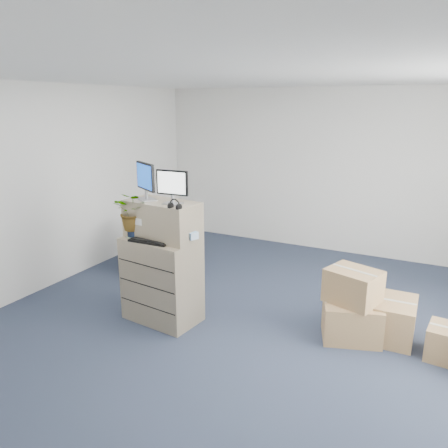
{
  "coord_description": "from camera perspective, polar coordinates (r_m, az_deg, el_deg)",
  "views": [
    {
      "loc": [
        1.86,
        -3.95,
        2.52
      ],
      "look_at": [
        -0.35,
        0.4,
        1.17
      ],
      "focal_mm": 35.0,
      "sensor_mm": 36.0,
      "label": 1
    }
  ],
  "objects": [
    {
      "name": "phone_dock",
      "position": [
        5.12,
        -7.77,
        -1.3
      ],
      "size": [
        0.06,
        0.05,
        0.13
      ],
      "rotation": [
        0.0,
        0.0,
        -0.12
      ],
      "color": "silver",
      "rests_on": "filing_cabinet_lower"
    },
    {
      "name": "headphones",
      "position": [
        4.65,
        -6.46,
        2.49
      ],
      "size": [
        0.14,
        0.03,
        0.14
      ],
      "primitive_type": "torus",
      "rotation": [
        1.57,
        0.0,
        -0.12
      ],
      "color": "black",
      "rests_on": "filing_cabinet_upper"
    },
    {
      "name": "monitor_right",
      "position": [
        4.81,
        -6.8,
        5.05
      ],
      "size": [
        0.38,
        0.16,
        0.38
      ],
      "rotation": [
        0.0,
        0.0,
        0.05
      ],
      "color": "#99999E",
      "rests_on": "filing_cabinet_upper"
    },
    {
      "name": "water_bottle",
      "position": [
        5.05,
        -7.62,
        -0.38
      ],
      "size": [
        0.08,
        0.08,
        0.28
      ],
      "primitive_type": "cylinder",
      "color": "gray",
      "rests_on": "filing_cabinet_lower"
    },
    {
      "name": "ground",
      "position": [
        5.04,
        1.58,
        -14.56
      ],
      "size": [
        7.0,
        7.0,
        0.0
      ],
      "primitive_type": "plane",
      "color": "#222A3D",
      "rests_on": "ground"
    },
    {
      "name": "tissue_box",
      "position": [
        4.88,
        -4.6,
        -1.34
      ],
      "size": [
        0.24,
        0.18,
        0.08
      ],
      "primitive_type": "cube",
      "rotation": [
        0.0,
        0.0,
        -0.37
      ],
      "color": "#3E8AD4",
      "rests_on": "external_drive"
    },
    {
      "name": "filing_cabinet_lower",
      "position": [
        5.26,
        -8.11,
        -7.21
      ],
      "size": [
        0.93,
        0.63,
        1.01
      ],
      "primitive_type": "cube",
      "rotation": [
        0.0,
        0.0,
        -0.12
      ],
      "color": "gray",
      "rests_on": "ground"
    },
    {
      "name": "wall_back",
      "position": [
        7.77,
        12.92,
        6.77
      ],
      "size": [
        6.0,
        0.02,
        2.8
      ],
      "primitive_type": "cube",
      "color": "silver",
      "rests_on": "ground"
    },
    {
      "name": "potted_plant",
      "position": [
        5.15,
        -11.7,
        0.99
      ],
      "size": [
        0.42,
        0.47,
        0.44
      ],
      "rotation": [
        0.0,
        0.0,
        -0.12
      ],
      "color": "#90AB89",
      "rests_on": "filing_cabinet_lower"
    },
    {
      "name": "filing_cabinet_upper",
      "position": [
        5.07,
        -8.05,
        0.55
      ],
      "size": [
        0.91,
        0.53,
        0.43
      ],
      "primitive_type": "cube",
      "rotation": [
        0.0,
        0.0,
        -0.12
      ],
      "color": "gray",
      "rests_on": "filing_cabinet_lower"
    },
    {
      "name": "mouse",
      "position": [
        4.81,
        -6.84,
        -2.72
      ],
      "size": [
        0.09,
        0.05,
        0.03
      ],
      "primitive_type": "ellipsoid",
      "rotation": [
        0.0,
        0.0,
        0.02
      ],
      "color": "silver",
      "rests_on": "filing_cabinet_lower"
    },
    {
      "name": "cardboard_boxes",
      "position": [
        5.1,
        22.87,
        -12.01
      ],
      "size": [
        2.17,
        0.85,
        0.79
      ],
      "color": "#987949",
      "rests_on": "ground"
    },
    {
      "name": "keyboard",
      "position": [
        4.99,
        -9.58,
        -2.19
      ],
      "size": [
        0.49,
        0.22,
        0.03
      ],
      "primitive_type": "cube",
      "rotation": [
        0.0,
        0.0,
        0.03
      ],
      "color": "black",
      "rests_on": "filing_cabinet_lower"
    },
    {
      "name": "external_drive",
      "position": [
        4.98,
        -4.68,
        -1.84
      ],
      "size": [
        0.21,
        0.16,
        0.06
      ],
      "primitive_type": "cube",
      "rotation": [
        0.0,
        0.0,
        -0.06
      ],
      "color": "black",
      "rests_on": "filing_cabinet_lower"
    },
    {
      "name": "monitor_left",
      "position": [
        5.07,
        -10.22,
        5.77
      ],
      "size": [
        0.39,
        0.26,
        0.43
      ],
      "rotation": [
        0.0,
        0.0,
        -0.53
      ],
      "color": "#99999E",
      "rests_on": "filing_cabinet_upper"
    },
    {
      "name": "office_chair",
      "position": [
        6.85,
        -8.4,
        -2.56
      ],
      "size": [
        1.13,
        1.13,
        0.85
      ],
      "primitive_type": "imported",
      "rotation": [
        0.0,
        0.0,
        3.91
      ],
      "color": "slate",
      "rests_on": "ground"
    }
  ]
}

